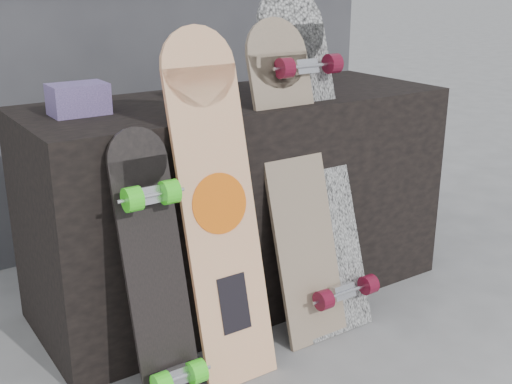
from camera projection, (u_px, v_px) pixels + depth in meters
ground at (319, 346)px, 2.23m from camera, size 60.00×60.00×0.00m
vendor_table at (241, 199)px, 2.50m from camera, size 1.60×0.60×0.80m
booth at (141, 4)px, 2.94m from camera, size 2.40×0.22×2.20m
merch_box_purple at (78, 99)px, 2.06m from camera, size 0.18×0.12×0.10m
merch_box_small at (305, 70)px, 2.62m from camera, size 0.14×0.14×0.12m
merch_box_flat at (198, 87)px, 2.39m from camera, size 0.22×0.10×0.06m
longboard_geisha at (217, 198)px, 1.97m from camera, size 0.25×0.29×1.09m
longboard_celtic at (294, 172)px, 2.21m from camera, size 0.24×0.33×1.10m
longboard_cascadia at (314, 155)px, 2.27m from camera, size 0.28×0.44×1.20m
skateboard_dark at (157, 270)px, 1.86m from camera, size 0.18×0.28×0.82m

